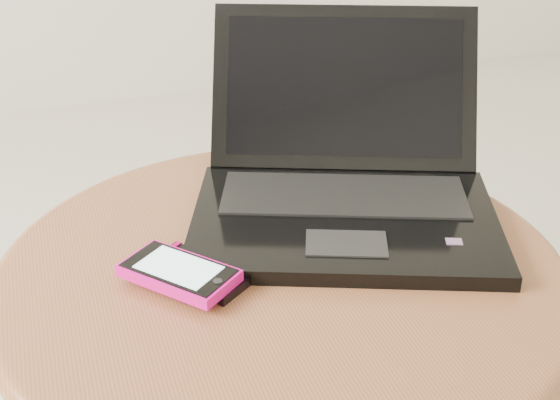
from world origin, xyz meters
name	(u,v)px	position (x,y,z in m)	size (l,w,h in m)	color
table	(282,340)	(-0.03, -0.01, 0.42)	(0.67, 0.67, 0.53)	#501F10
laptop	(344,180)	(0.09, 0.08, 0.57)	(0.48, 0.49, 0.22)	black
phone_black	(198,272)	(-0.13, -0.02, 0.54)	(0.12, 0.13, 0.01)	black
phone_pink	(179,273)	(-0.15, -0.03, 0.55)	(0.13, 0.14, 0.02)	#D90B84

